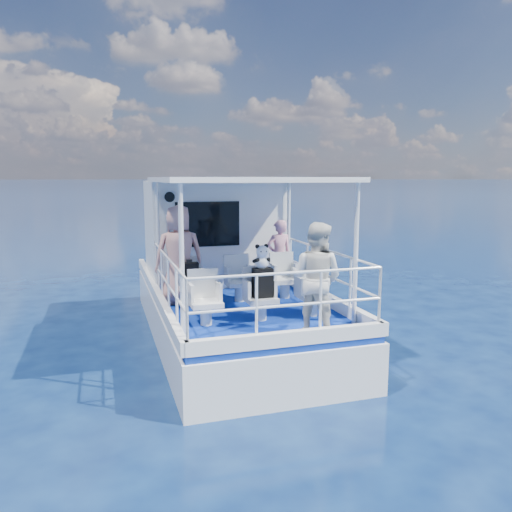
{
  "coord_description": "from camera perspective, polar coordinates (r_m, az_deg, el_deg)",
  "views": [
    {
      "loc": [
        -2.4,
        -8.52,
        3.17
      ],
      "look_at": [
        0.14,
        -0.4,
        1.83
      ],
      "focal_mm": 35.0,
      "sensor_mm": 36.0,
      "label": 1
    }
  ],
  "objects": [
    {
      "name": "seat_port_fwd",
      "position": [
        9.08,
        -7.4,
        -4.38
      ],
      "size": [
        0.48,
        0.46,
        0.38
      ],
      "primitive_type": "cube",
      "color": "silver",
      "rests_on": "deck"
    },
    {
      "name": "panda",
      "position": [
        7.88,
        0.66,
        -0.04
      ],
      "size": [
        0.25,
        0.21,
        0.38
      ],
      "primitive_type": null,
      "color": "white",
      "rests_on": "backpack_center"
    },
    {
      "name": "backpack_port",
      "position": [
        8.96,
        -7.58,
        -2.01
      ],
      "size": [
        0.3,
        0.17,
        0.4
      ],
      "primitive_type": "cube",
      "color": "black",
      "rests_on": "seat_port_fwd"
    },
    {
      "name": "deck",
      "position": [
        10.08,
        -3.12,
        -4.38
      ],
      "size": [
        2.9,
        6.9,
        0.1
      ],
      "primitive_type": "cube",
      "color": "navy",
      "rests_on": "hull"
    },
    {
      "name": "seat_stbd_aft",
      "position": [
        8.38,
        6.46,
        -5.5
      ],
      "size": [
        0.48,
        0.46,
        0.38
      ],
      "primitive_type": "cube",
      "color": "silver",
      "rests_on": "deck"
    },
    {
      "name": "ground",
      "position": [
        9.4,
        -1.54,
        -10.78
      ],
      "size": [
        2000.0,
        2000.0,
        0.0
      ],
      "primitive_type": "plane",
      "color": "#08193F",
      "rests_on": "ground"
    },
    {
      "name": "passenger_stbd_aft",
      "position": [
        7.3,
        6.9,
        -2.57
      ],
      "size": [
        1.0,
        1.01,
        1.64
      ],
      "primitive_type": "imported",
      "rotation": [
        0.0,
        0.0,
        2.3
      ],
      "color": "silver",
      "rests_on": "deck"
    },
    {
      "name": "cabin",
      "position": [
        11.14,
        -4.82,
        2.87
      ],
      "size": [
        2.85,
        2.0,
        2.2
      ],
      "primitive_type": "cube",
      "color": "white",
      "rests_on": "deck"
    },
    {
      "name": "seat_center_fwd",
      "position": [
        9.28,
        -1.91,
        -4.03
      ],
      "size": [
        0.48,
        0.46,
        0.38
      ],
      "primitive_type": "cube",
      "color": "silver",
      "rests_on": "deck"
    },
    {
      "name": "compact_camera",
      "position": [
        8.91,
        -7.65,
        -0.59
      ],
      "size": [
        0.09,
        0.06,
        0.06
      ],
      "primitive_type": "cube",
      "color": "black",
      "rests_on": "backpack_port"
    },
    {
      "name": "seat_center_aft",
      "position": [
        8.07,
        0.57,
        -6.01
      ],
      "size": [
        0.48,
        0.46,
        0.38
      ],
      "primitive_type": "cube",
      "color": "silver",
      "rests_on": "deck"
    },
    {
      "name": "canopy_posts",
      "position": [
        8.69,
        -1.15,
        1.19
      ],
      "size": [
        2.77,
        2.97,
        2.2
      ],
      "color": "white",
      "rests_on": "deck"
    },
    {
      "name": "canopy",
      "position": [
        8.65,
        -1.27,
        8.74
      ],
      "size": [
        3.0,
        3.2,
        0.08
      ],
      "primitive_type": "cube",
      "color": "white",
      "rests_on": "cabin"
    },
    {
      "name": "backpack_center",
      "position": [
        7.95,
        0.76,
        -3.08
      ],
      "size": [
        0.31,
        0.18,
        0.47
      ],
      "primitive_type": "cube",
      "color": "black",
      "rests_on": "seat_center_aft"
    },
    {
      "name": "passenger_port_fwd",
      "position": [
        9.08,
        -8.77,
        0.15
      ],
      "size": [
        0.7,
        0.52,
        1.8
      ],
      "primitive_type": "imported",
      "rotation": [
        0.0,
        0.0,
        3.08
      ],
      "color": "tan",
      "rests_on": "deck"
    },
    {
      "name": "passenger_stbd_fwd",
      "position": [
        9.99,
        2.65,
        0.02
      ],
      "size": [
        0.55,
        0.37,
        1.45
      ],
      "primitive_type": "imported",
      "rotation": [
        0.0,
        0.0,
        3.19
      ],
      "color": "pink",
      "rests_on": "deck"
    },
    {
      "name": "seat_stbd_fwd",
      "position": [
        9.55,
        3.31,
        -3.66
      ],
      "size": [
        0.48,
        0.46,
        0.38
      ],
      "primitive_type": "cube",
      "color": "silver",
      "rests_on": "deck"
    },
    {
      "name": "seat_port_aft",
      "position": [
        7.85,
        -5.74,
        -6.48
      ],
      "size": [
        0.48,
        0.46,
        0.38
      ],
      "primitive_type": "cube",
      "color": "silver",
      "rests_on": "deck"
    },
    {
      "name": "railings",
      "position": [
        8.48,
        -0.52,
        -3.11
      ],
      "size": [
        2.84,
        3.59,
        1.0
      ],
      "primitive_type": null,
      "color": "white",
      "rests_on": "deck"
    },
    {
      "name": "hull",
      "position": [
        10.31,
        -3.08,
        -8.98
      ],
      "size": [
        3.0,
        7.0,
        1.6
      ],
      "primitive_type": "cube",
      "color": "white",
      "rests_on": "ground"
    }
  ]
}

